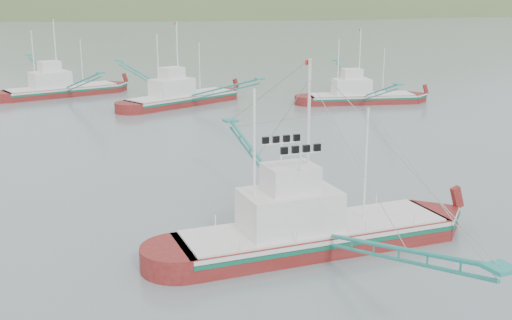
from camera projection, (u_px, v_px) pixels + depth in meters
name	position (u px, v px, depth m)	size (l,w,h in m)	color
ground	(302.00, 238.00, 36.79)	(1200.00, 1200.00, 0.00)	slate
main_boat	(311.00, 221.00, 34.88)	(15.53, 27.60, 11.19)	maroon
bg_boat_far	(181.00, 88.00, 79.48)	(15.43, 26.23, 10.96)	maroon
bg_boat_right	(361.00, 88.00, 80.81)	(14.11, 24.06, 10.01)	maroon
bg_boat_extra	(60.00, 82.00, 86.39)	(15.41, 26.85, 10.96)	maroon
headland_right	(291.00, 9.00, 512.41)	(684.00, 432.00, 306.00)	#455D30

